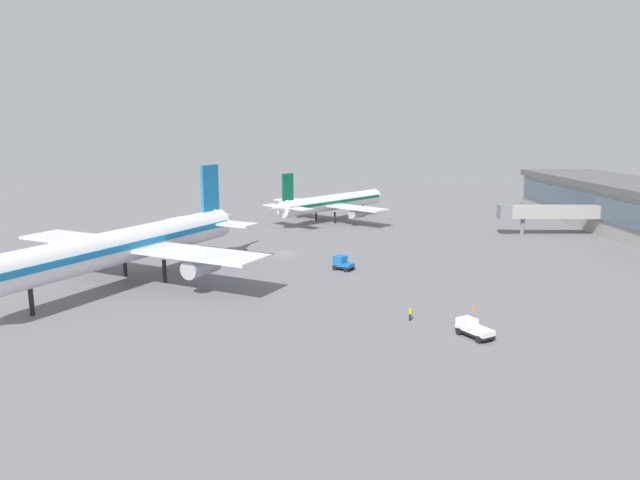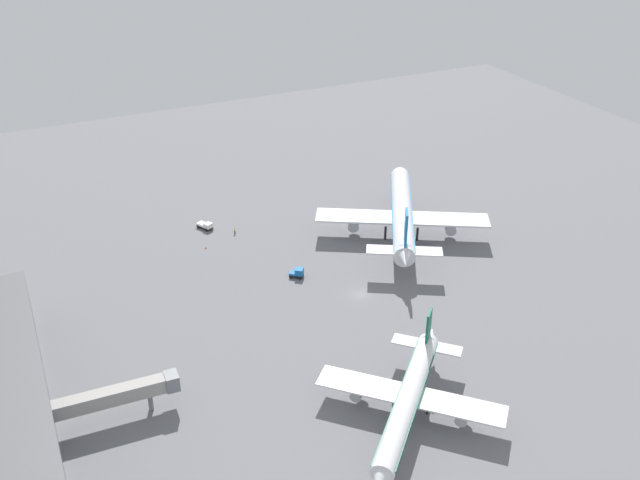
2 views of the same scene
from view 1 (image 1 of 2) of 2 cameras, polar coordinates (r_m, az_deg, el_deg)
The scene contains 10 objects.
ground at distance 110.96m, azimuth -3.42°, elevation -1.33°, with size 288.00×288.00×0.00m, color slate.
terminal_building at distance 149.31m, azimuth 28.19°, elevation 2.77°, with size 84.51×20.99×11.11m.
airplane_at_gate at distance 93.01m, azimuth -18.01°, elevation -0.44°, with size 50.04×41.86×16.79m.
airplane_taxiing at distance 148.33m, azimuth 1.12°, elevation 3.64°, with size 33.12×32.84×12.78m.
pushback_tractor at distance 70.18m, azimuth 14.54°, elevation -8.25°, with size 4.78×3.77×1.90m.
baggage_tug at distance 98.49m, azimuth 2.14°, elevation -2.22°, with size 3.60×3.75×2.30m.
ground_crew_worker at distance 74.25m, azimuth 8.68°, elevation -7.04°, with size 0.52×0.52×1.67m.
jet_bridge at distance 137.75m, azimuth 21.27°, elevation 2.52°, with size 3.99×23.49×6.74m.
safety_cone_near_gate at distance 127.23m, azimuth -7.05°, elevation 0.34°, with size 0.44×0.44×0.60m, color #EA590C.
safety_cone_mid_apron at distance 80.53m, azimuth 14.58°, elevation -6.25°, with size 0.44×0.44×0.60m, color #EA590C.
Camera 1 is at (-108.38, -2.01, 23.71)m, focal length 33.24 mm.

